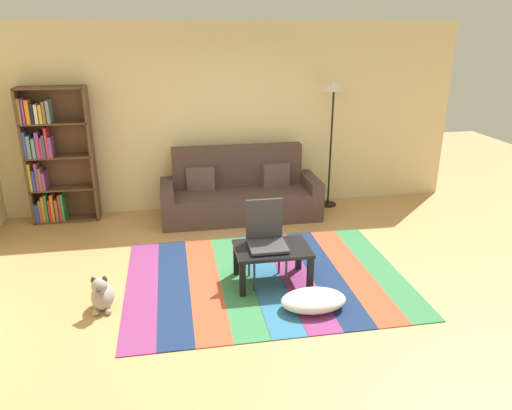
% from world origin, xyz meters
% --- Properties ---
extents(ground_plane, '(14.00, 14.00, 0.00)m').
position_xyz_m(ground_plane, '(0.00, 0.00, 0.00)').
color(ground_plane, tan).
extents(back_wall, '(6.80, 0.10, 2.70)m').
position_xyz_m(back_wall, '(0.00, 2.55, 1.35)').
color(back_wall, beige).
rests_on(back_wall, ground_plane).
extents(rug, '(3.02, 2.26, 0.01)m').
position_xyz_m(rug, '(0.00, 0.09, 0.01)').
color(rug, '#843370').
rests_on(rug, ground_plane).
extents(couch, '(2.26, 0.80, 1.00)m').
position_xyz_m(couch, '(0.00, 2.02, 0.34)').
color(couch, '#4C3833').
rests_on(couch, ground_plane).
extents(bookshelf, '(0.90, 0.28, 1.88)m').
position_xyz_m(bookshelf, '(-2.58, 2.31, 0.90)').
color(bookshelf, brown).
rests_on(bookshelf, ground_plane).
extents(coffee_table, '(0.80, 0.55, 0.41)m').
position_xyz_m(coffee_table, '(0.05, -0.00, 0.35)').
color(coffee_table, black).
rests_on(coffee_table, rug).
extents(pouf, '(0.65, 0.42, 0.18)m').
position_xyz_m(pouf, '(0.34, -0.61, 0.10)').
color(pouf, white).
rests_on(pouf, rug).
extents(dog, '(0.22, 0.35, 0.40)m').
position_xyz_m(dog, '(-1.69, -0.24, 0.16)').
color(dog, '#9E998E').
rests_on(dog, ground_plane).
extents(standing_lamp, '(0.32, 0.32, 1.90)m').
position_xyz_m(standing_lamp, '(1.42, 2.23, 1.58)').
color(standing_lamp, black).
rests_on(standing_lamp, ground_plane).
extents(tv_remote, '(0.11, 0.15, 0.02)m').
position_xyz_m(tv_remote, '(0.15, 0.04, 0.43)').
color(tv_remote, black).
rests_on(tv_remote, coffee_table).
extents(folding_chair, '(0.40, 0.40, 0.90)m').
position_xyz_m(folding_chair, '(0.00, 0.09, 0.53)').
color(folding_chair, '#38383D').
rests_on(folding_chair, ground_plane).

